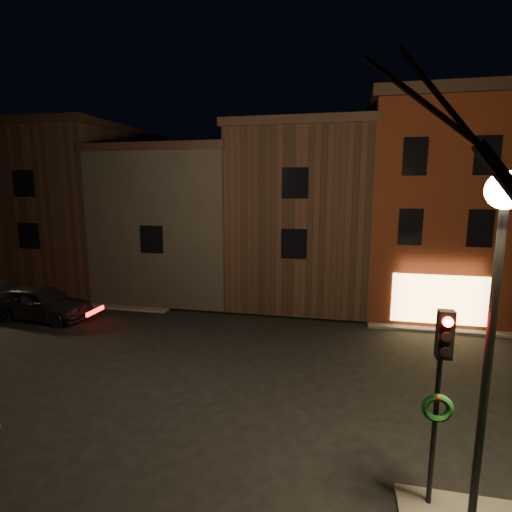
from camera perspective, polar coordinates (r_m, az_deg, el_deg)
The scene contains 9 objects.
ground at distance 14.95m, azimuth -3.40°, elevation -15.30°, with size 120.00×120.00×0.00m, color black.
sidewalk_far_left at distance 41.14m, azimuth -23.02°, elevation 0.27°, with size 30.00×30.00×0.12m, color #2D2B28.
corner_building at distance 22.90m, azimuth 23.29°, elevation 6.69°, with size 6.50×8.50×10.50m.
row_building_a at distance 23.66m, azimuth 7.00°, elevation 6.11°, with size 7.30×10.30×9.40m.
row_building_b at distance 25.43m, azimuth -9.58°, elevation 5.18°, with size 7.80×10.30×8.40m.
row_building_c at distance 28.88m, azimuth -23.18°, elevation 6.56°, with size 7.30×10.30×9.90m.
street_lamp_near at distance 7.52m, azimuth 31.35°, elevation -0.56°, with size 0.60×0.60×6.48m.
traffic_signal at distance 8.50m, azimuth 24.80°, elevation -15.73°, with size 0.58×0.38×4.05m.
parked_car_a at distance 22.02m, azimuth -28.36°, elevation -5.86°, with size 1.97×4.89×1.67m, color black.
Camera 1 is at (3.74, -13.01, 6.35)m, focal length 28.00 mm.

